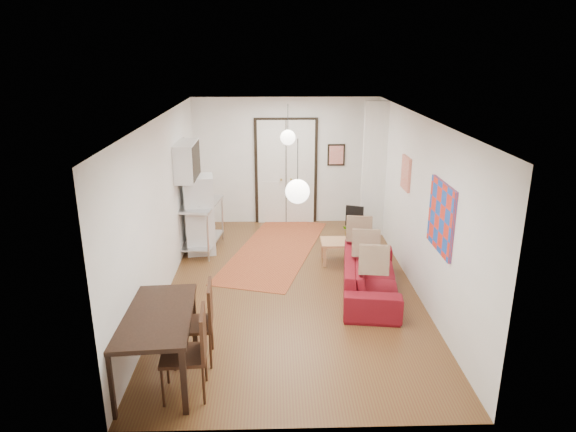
{
  "coord_description": "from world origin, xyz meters",
  "views": [
    {
      "loc": [
        -0.3,
        -8.06,
        3.92
      ],
      "look_at": [
        -0.05,
        0.09,
        1.25
      ],
      "focal_mm": 32.0,
      "sensor_mm": 36.0,
      "label": 1
    }
  ],
  "objects_px": {
    "dining_chair_near": "(193,313)",
    "dining_chair_far": "(184,342)",
    "sofa": "(370,275)",
    "dining_table": "(155,321)",
    "coffee_table": "(346,244)",
    "kitchen_counter": "(201,219)",
    "black_side_chair": "(355,218)",
    "fridge": "(200,215)"
  },
  "relations": [
    {
      "from": "sofa",
      "to": "black_side_chair",
      "type": "distance_m",
      "value": 2.58
    },
    {
      "from": "coffee_table",
      "to": "black_side_chair",
      "type": "relative_size",
      "value": 1.19
    },
    {
      "from": "fridge",
      "to": "dining_chair_far",
      "type": "distance_m",
      "value": 4.41
    },
    {
      "from": "dining_chair_far",
      "to": "black_side_chair",
      "type": "xyz_separation_m",
      "value": [
        2.81,
        5.02,
        -0.16
      ]
    },
    {
      "from": "coffee_table",
      "to": "sofa",
      "type": "bearing_deg",
      "value": -80.8
    },
    {
      "from": "kitchen_counter",
      "to": "dining_chair_far",
      "type": "distance_m",
      "value": 4.54
    },
    {
      "from": "dining_chair_far",
      "to": "coffee_table",
      "type": "bearing_deg",
      "value": 143.05
    },
    {
      "from": "sofa",
      "to": "black_side_chair",
      "type": "bearing_deg",
      "value": 4.83
    },
    {
      "from": "fridge",
      "to": "dining_chair_near",
      "type": "xyz_separation_m",
      "value": [
        0.39,
        -3.69,
        -0.15
      ]
    },
    {
      "from": "fridge",
      "to": "dining_table",
      "type": "height_order",
      "value": "fridge"
    },
    {
      "from": "dining_table",
      "to": "black_side_chair",
      "type": "distance_m",
      "value": 5.76
    },
    {
      "from": "dining_table",
      "to": "black_side_chair",
      "type": "xyz_separation_m",
      "value": [
        3.2,
        4.78,
        -0.31
      ]
    },
    {
      "from": "coffee_table",
      "to": "dining_table",
      "type": "xyz_separation_m",
      "value": [
        -2.84,
        -3.54,
        0.41
      ]
    },
    {
      "from": "sofa",
      "to": "dining_chair_far",
      "type": "relative_size",
      "value": 2.05
    },
    {
      "from": "fridge",
      "to": "dining_chair_near",
      "type": "relative_size",
      "value": 1.45
    },
    {
      "from": "dining_table",
      "to": "dining_chair_far",
      "type": "xyz_separation_m",
      "value": [
        0.39,
        -0.24,
        -0.15
      ]
    },
    {
      "from": "dining_chair_near",
      "to": "coffee_table",
      "type": "bearing_deg",
      "value": 137.51
    },
    {
      "from": "dining_chair_near",
      "to": "black_side_chair",
      "type": "xyz_separation_m",
      "value": [
        2.81,
        4.32,
        -0.16
      ]
    },
    {
      "from": "sofa",
      "to": "fridge",
      "type": "relative_size",
      "value": 1.41
    },
    {
      "from": "coffee_table",
      "to": "fridge",
      "type": "relative_size",
      "value": 0.62
    },
    {
      "from": "black_side_chair",
      "to": "fridge",
      "type": "bearing_deg",
      "value": 31.37
    },
    {
      "from": "dining_table",
      "to": "black_side_chair",
      "type": "height_order",
      "value": "dining_table"
    },
    {
      "from": "fridge",
      "to": "dining_chair_far",
      "type": "height_order",
      "value": "fridge"
    },
    {
      "from": "coffee_table",
      "to": "dining_chair_near",
      "type": "xyz_separation_m",
      "value": [
        -2.45,
        -3.08,
        0.26
      ]
    },
    {
      "from": "dining_chair_near",
      "to": "fridge",
      "type": "bearing_deg",
      "value": -177.99
    },
    {
      "from": "dining_table",
      "to": "black_side_chair",
      "type": "bearing_deg",
      "value": 56.22
    },
    {
      "from": "fridge",
      "to": "dining_chair_far",
      "type": "xyz_separation_m",
      "value": [
        0.39,
        -4.39,
        -0.15
      ]
    },
    {
      "from": "kitchen_counter",
      "to": "dining_chair_near",
      "type": "relative_size",
      "value": 1.26
    },
    {
      "from": "fridge",
      "to": "black_side_chair",
      "type": "bearing_deg",
      "value": 3.16
    },
    {
      "from": "coffee_table",
      "to": "kitchen_counter",
      "type": "xyz_separation_m",
      "value": [
        -2.84,
        0.74,
        0.28
      ]
    },
    {
      "from": "fridge",
      "to": "dining_chair_near",
      "type": "height_order",
      "value": "fridge"
    },
    {
      "from": "sofa",
      "to": "dining_chair_far",
      "type": "distance_m",
      "value": 3.63
    },
    {
      "from": "coffee_table",
      "to": "dining_chair_far",
      "type": "relative_size",
      "value": 0.9
    },
    {
      "from": "fridge",
      "to": "black_side_chair",
      "type": "height_order",
      "value": "fridge"
    },
    {
      "from": "dining_table",
      "to": "dining_chair_far",
      "type": "relative_size",
      "value": 1.52
    },
    {
      "from": "sofa",
      "to": "dining_table",
      "type": "relative_size",
      "value": 1.35
    },
    {
      "from": "dining_chair_near",
      "to": "black_side_chair",
      "type": "distance_m",
      "value": 5.15
    },
    {
      "from": "dining_chair_near",
      "to": "dining_chair_far",
      "type": "relative_size",
      "value": 1.0
    },
    {
      "from": "dining_table",
      "to": "dining_chair_far",
      "type": "bearing_deg",
      "value": -31.42
    },
    {
      "from": "dining_chair_near",
      "to": "dining_chair_far",
      "type": "xyz_separation_m",
      "value": [
        0.0,
        -0.7,
        0.0
      ]
    },
    {
      "from": "dining_table",
      "to": "black_side_chair",
      "type": "relative_size",
      "value": 2.02
    },
    {
      "from": "fridge",
      "to": "sofa",
      "type": "bearing_deg",
      "value": -40.42
    }
  ]
}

